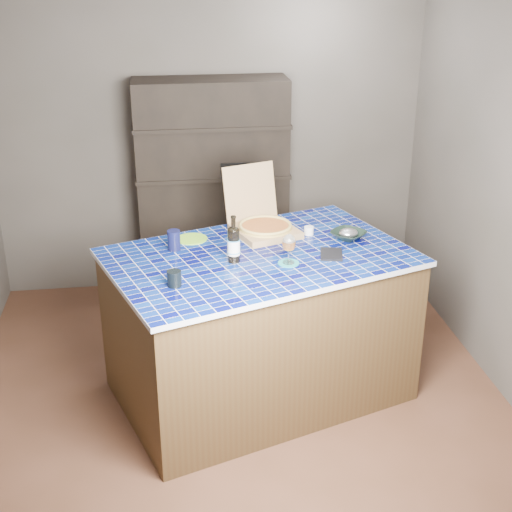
{
  "coord_description": "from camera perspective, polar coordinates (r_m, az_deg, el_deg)",
  "views": [
    {
      "loc": [
        -0.41,
        -4.0,
        2.72
      ],
      "look_at": [
        0.14,
        0.0,
        0.97
      ],
      "focal_mm": 50.0,
      "sensor_mm": 36.0,
      "label": 1
    }
  ],
  "objects": [
    {
      "name": "white_jar",
      "position": [
        4.68,
        4.25,
        2.04
      ],
      "size": [
        0.06,
        0.06,
        0.05
      ],
      "primitive_type": "cylinder",
      "color": "white",
      "rests_on": "kitchen_island"
    },
    {
      "name": "bowl",
      "position": [
        4.63,
        7.4,
        1.68
      ],
      "size": [
        0.3,
        0.3,
        0.05
      ],
      "primitive_type": "imported",
      "rotation": [
        0.0,
        0.0,
        0.72
      ],
      "color": "black",
      "rests_on": "kitchen_island"
    },
    {
      "name": "navy_cup",
      "position": [
        4.44,
        -6.58,
        1.27
      ],
      "size": [
        0.08,
        0.08,
        0.13
      ],
      "primitive_type": "cylinder",
      "color": "black",
      "rests_on": "kitchen_island"
    },
    {
      "name": "green_trivet",
      "position": [
        4.61,
        -5.16,
        1.38
      ],
      "size": [
        0.2,
        0.2,
        0.01
      ],
      "primitive_type": "cylinder",
      "color": "#79BD28",
      "rests_on": "kitchen_island"
    },
    {
      "name": "shelving_unit",
      "position": [
        5.83,
        -3.44,
        5.26
      ],
      "size": [
        1.2,
        0.41,
        1.8
      ],
      "color": "black",
      "rests_on": "floor"
    },
    {
      "name": "room",
      "position": [
        4.28,
        -1.9,
        3.34
      ],
      "size": [
        3.5,
        3.5,
        3.5
      ],
      "color": "#533223",
      "rests_on": "ground"
    },
    {
      "name": "dvd_case",
      "position": [
        4.38,
        6.05,
        0.14
      ],
      "size": [
        0.17,
        0.21,
        0.01
      ],
      "primitive_type": "cube",
      "rotation": [
        0.0,
        0.0,
        -0.22
      ],
      "color": "black",
      "rests_on": "kitchen_island"
    },
    {
      "name": "wine_glass",
      "position": [
        4.2,
        2.65,
        1.0
      ],
      "size": [
        0.08,
        0.08,
        0.18
      ],
      "color": "white",
      "rests_on": "teal_trivet"
    },
    {
      "name": "kitchen_island",
      "position": [
        4.58,
        0.28,
        -5.59
      ],
      "size": [
        2.08,
        1.67,
        0.99
      ],
      "rotation": [
        0.0,
        0.0,
        0.33
      ],
      "color": "#412F19",
      "rests_on": "floor"
    },
    {
      "name": "tumbler",
      "position": [
        3.97,
        -6.56,
        -1.8
      ],
      "size": [
        0.08,
        0.08,
        0.09
      ],
      "primitive_type": "cylinder",
      "color": "black",
      "rests_on": "kitchen_island"
    },
    {
      "name": "mead_bottle",
      "position": [
        4.23,
        -1.8,
        0.98
      ],
      "size": [
        0.08,
        0.08,
        0.29
      ],
      "color": "black",
      "rests_on": "kitchen_island"
    },
    {
      "name": "pizza_box",
      "position": [
        4.68,
        0.61,
        2.51
      ],
      "size": [
        0.5,
        0.55,
        0.41
      ],
      "rotation": [
        0.0,
        0.0,
        0.33
      ],
      "color": "olive",
      "rests_on": "kitchen_island"
    },
    {
      "name": "foil_contents",
      "position": [
        4.63,
        7.41,
        1.84
      ],
      "size": [
        0.13,
        0.11,
        0.06
      ],
      "primitive_type": "ellipsoid",
      "color": "silver",
      "rests_on": "bowl"
    },
    {
      "name": "teal_trivet",
      "position": [
        4.24,
        2.62,
        -0.57
      ],
      "size": [
        0.13,
        0.13,
        0.01
      ],
      "primitive_type": "cylinder",
      "color": "teal",
      "rests_on": "kitchen_island"
    }
  ]
}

